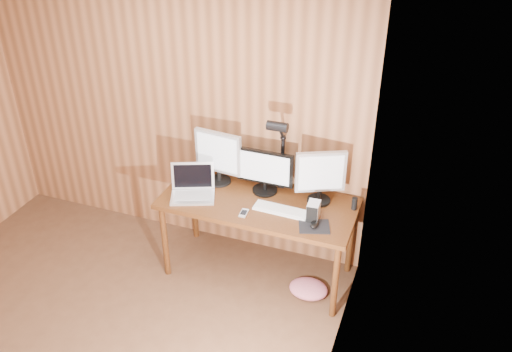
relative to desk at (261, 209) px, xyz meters
The scene contains 14 objects.
room_shell 2.04m from the desk, 118.65° to the right, with size 4.00×4.00×4.00m.
desk is the anchor object (origin of this frame).
monitor_center 0.33m from the desk, 89.60° to the left, with size 0.48×0.21×0.38m.
monitor_left 0.57m from the desk, 166.84° to the left, with size 0.42×0.20×0.48m.
monitor_right 0.60m from the desk, 11.94° to the left, with size 0.38×0.20×0.45m.
laptop 0.60m from the desk, 164.12° to the right, with size 0.43×0.39×0.26m.
keyboard 0.29m from the desk, 32.95° to the right, with size 0.45×0.15×0.02m.
mousepad 0.59m from the desk, 25.85° to the right, with size 0.23×0.19×0.00m, color black.
mouse 0.60m from the desk, 25.85° to the right, with size 0.07×0.11×0.04m, color black.
hard_drive 0.54m from the desk, 17.59° to the right, with size 0.10×0.14×0.14m.
phone 0.31m from the desk, 99.38° to the right, with size 0.06×0.11×0.02m.
speaker 0.78m from the desk, ahead, with size 0.04×0.04×0.11m, color black.
desk_lamp 0.59m from the desk, 50.36° to the left, with size 0.16×0.24×0.72m.
fabric_pile 0.78m from the desk, 20.87° to the right, with size 0.33×0.27×0.10m, color #CE6376, non-canonical shape.
Camera 1 is at (2.18, -1.84, 3.21)m, focal length 38.00 mm.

